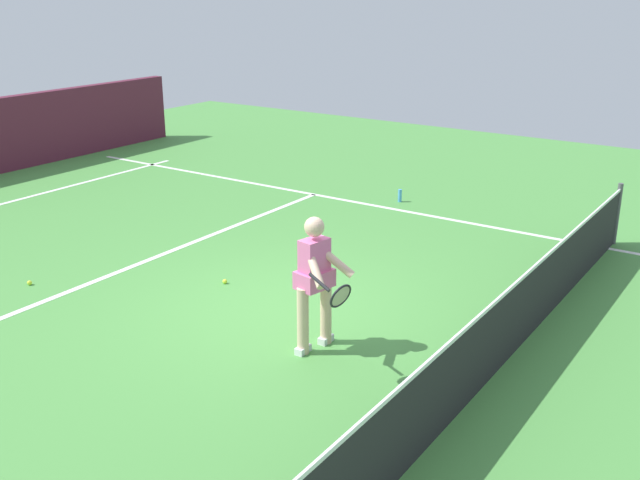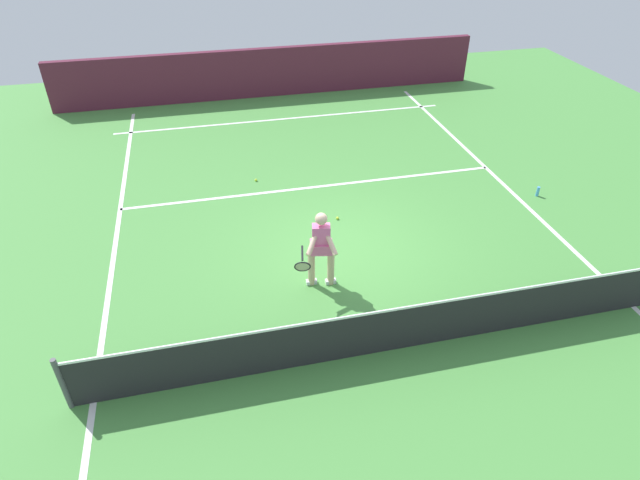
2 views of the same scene
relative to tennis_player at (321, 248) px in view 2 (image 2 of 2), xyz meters
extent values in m
plane|color=#4C9342|center=(-0.71, -1.01, -0.85)|extent=(24.99, 24.99, 0.00)
cube|color=#561E33|center=(-0.71, -10.32, -0.05)|extent=(14.17, 0.24, 1.59)
cube|color=white|center=(-0.71, -8.12, -0.84)|extent=(10.17, 0.10, 0.01)
cube|color=white|center=(-0.71, -3.66, -0.84)|extent=(9.17, 0.10, 0.01)
cube|color=white|center=(-5.30, -1.01, -0.84)|extent=(0.10, 17.22, 0.01)
cube|color=white|center=(3.87, -1.01, -0.84)|extent=(0.10, 17.22, 0.01)
cylinder|color=#4C4C51|center=(4.17, 1.88, -0.36)|extent=(0.08, 0.08, 0.98)
cube|color=#232326|center=(-0.71, 1.88, -0.42)|extent=(9.69, 0.02, 0.86)
cube|color=white|center=(-0.71, 1.88, 0.03)|extent=(9.69, 0.02, 0.04)
cylinder|color=beige|center=(-0.19, 0.01, -0.46)|extent=(0.13, 0.13, 0.78)
cylinder|color=beige|center=(0.16, -0.06, -0.46)|extent=(0.13, 0.13, 0.78)
cube|color=white|center=(-0.19, 0.01, -0.81)|extent=(0.20, 0.10, 0.08)
cube|color=white|center=(0.16, -0.06, -0.81)|extent=(0.20, 0.10, 0.08)
cube|color=pink|center=(-0.01, -0.03, 0.19)|extent=(0.35, 0.26, 0.52)
cube|color=pink|center=(-0.01, -0.03, -0.01)|extent=(0.45, 0.35, 0.20)
sphere|color=beige|center=(-0.01, -0.03, 0.59)|extent=(0.22, 0.22, 0.22)
cylinder|color=beige|center=(-0.13, 0.15, 0.21)|extent=(0.20, 0.49, 0.37)
cylinder|color=beige|center=(0.16, 0.09, 0.21)|extent=(0.35, 0.44, 0.37)
cylinder|color=black|center=(0.40, 0.32, 0.17)|extent=(0.09, 0.30, 0.14)
torus|color=black|center=(0.46, 0.61, 0.11)|extent=(0.30, 0.17, 0.28)
cylinder|color=beige|center=(0.46, 0.61, 0.11)|extent=(0.25, 0.13, 0.23)
sphere|color=#D1E533|center=(0.65, -4.30, -0.81)|extent=(0.07, 0.07, 0.07)
sphere|color=#D1E533|center=(-0.88, -2.12, -0.81)|extent=(0.07, 0.07, 0.07)
cylinder|color=#4C9EE5|center=(-5.79, -2.04, -0.73)|extent=(0.07, 0.07, 0.24)
camera|label=1|loc=(6.22, 4.26, 3.07)|focal=41.79mm
camera|label=2|loc=(1.79, 7.58, 5.59)|focal=30.06mm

